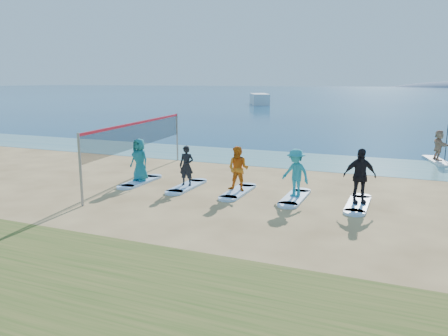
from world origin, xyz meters
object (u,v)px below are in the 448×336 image
at_px(paddleboard, 437,161).
at_px(paddleboarder, 439,145).
at_px(boat_offshore_a, 259,104).
at_px(student_4, 360,176).
at_px(student_1, 187,166).
at_px(volleyball_net, 139,135).
at_px(surfboard_1, 187,186).
at_px(student_2, 238,169).
at_px(surfboard_4, 358,204).
at_px(surfboard_0, 140,182).
at_px(student_3, 296,173).
at_px(surfboard_3, 295,198).
at_px(surfboard_2, 238,192).
at_px(student_0, 139,160).

height_order(paddleboard, paddleboarder, paddleboarder).
relative_size(boat_offshore_a, student_4, 4.57).
xyz_separation_m(paddleboard, student_1, (-9.51, -9.99, 0.83)).
xyz_separation_m(volleyball_net, paddleboard, (12.19, 9.22, -1.84)).
bearing_deg(boat_offshore_a, surfboard_1, -98.84).
distance_m(student_2, surfboard_4, 4.47).
height_order(paddleboard, surfboard_1, paddleboard).
distance_m(surfboard_0, student_3, 6.64).
xyz_separation_m(paddleboard, surfboard_4, (-2.93, -9.99, -0.01)).
bearing_deg(surfboard_3, surfboard_1, 180.00).
bearing_deg(volleyball_net, student_2, -8.98).
bearing_deg(surfboard_3, paddleboard, 62.84).
bearing_deg(surfboard_2, paddleboard, 53.78).
bearing_deg(student_2, paddleboard, 54.40).
bearing_deg(volleyball_net, student_0, -57.68).
xyz_separation_m(paddleboarder, student_0, (-11.70, -9.99, 0.07)).
xyz_separation_m(boat_offshore_a, student_3, (21.17, -59.90, 0.96)).
bearing_deg(paddleboarder, student_3, 133.51).
height_order(paddleboarder, student_4, student_4).
xyz_separation_m(surfboard_4, student_4, (0.00, 0.00, 0.99)).
relative_size(student_1, surfboard_3, 0.72).
height_order(student_2, student_3, student_3).
xyz_separation_m(volleyball_net, surfboard_0, (0.49, -0.77, -1.86)).
distance_m(student_0, student_2, 4.39).
bearing_deg(paddleboarder, surfboard_2, 124.45).
relative_size(boat_offshore_a, student_2, 5.10).
distance_m(surfboard_0, surfboard_3, 6.58).
bearing_deg(volleyball_net, boat_offshore_a, 103.41).
distance_m(paddleboard, paddleboarder, 0.84).
xyz_separation_m(surfboard_0, surfboard_2, (4.39, 0.00, 0.00)).
bearing_deg(paddleboard, surfboard_3, -131.39).
distance_m(surfboard_0, student_4, 8.83).
distance_m(student_0, student_1, 2.19).
relative_size(surfboard_0, surfboard_4, 1.00).
bearing_deg(surfboard_3, student_1, 180.00).
distance_m(paddleboarder, student_0, 15.38).
distance_m(surfboard_1, surfboard_2, 2.19).
bearing_deg(student_2, student_3, 0.62).
distance_m(volleyball_net, paddleboarder, 15.31).
xyz_separation_m(paddleboard, surfboard_1, (-9.51, -9.99, -0.01)).
bearing_deg(boat_offshore_a, surfboard_0, -100.80).
xyz_separation_m(student_1, surfboard_2, (2.19, 0.00, -0.84)).
xyz_separation_m(student_0, surfboard_4, (8.77, 0.00, -0.93)).
relative_size(paddleboarder, surfboard_4, 0.71).
height_order(surfboard_2, surfboard_3, same).
distance_m(paddleboarder, surfboard_2, 12.41).
distance_m(paddleboard, surfboard_1, 13.79).
bearing_deg(surfboard_1, student_3, 0.00).
height_order(student_2, surfboard_4, student_2).
height_order(student_0, surfboard_3, student_0).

